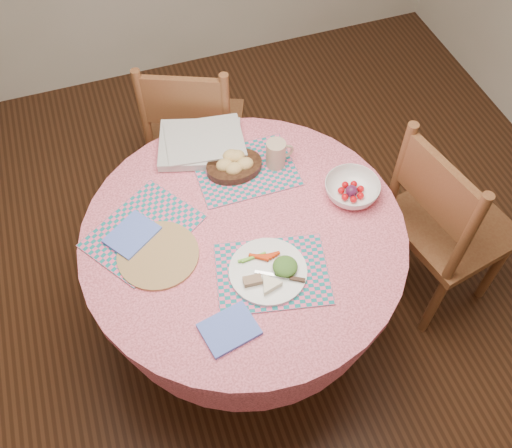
{
  "coord_description": "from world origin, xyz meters",
  "views": [
    {
      "loc": [
        -0.36,
        -1.19,
        2.51
      ],
      "look_at": [
        0.05,
        0.0,
        0.78
      ],
      "focal_mm": 40.0,
      "sensor_mm": 36.0,
      "label": 1
    }
  ],
  "objects_px": {
    "chair_right": "(444,223)",
    "fruit_bowl": "(352,190)",
    "dinner_plate": "(270,271)",
    "wicker_trivet": "(158,255)",
    "dining_table": "(244,260)",
    "chair_back": "(194,130)",
    "bread_bowl": "(234,164)",
    "latte_mug": "(276,154)"
  },
  "relations": [
    {
      "from": "wicker_trivet",
      "to": "bread_bowl",
      "type": "relative_size",
      "value": 1.3
    },
    {
      "from": "bread_bowl",
      "to": "latte_mug",
      "type": "xyz_separation_m",
      "value": [
        0.17,
        -0.03,
        0.03
      ]
    },
    {
      "from": "dining_table",
      "to": "latte_mug",
      "type": "bearing_deg",
      "value": 50.08
    },
    {
      "from": "latte_mug",
      "to": "dining_table",
      "type": "bearing_deg",
      "value": -129.92
    },
    {
      "from": "chair_right",
      "to": "fruit_bowl",
      "type": "distance_m",
      "value": 0.5
    },
    {
      "from": "dinner_plate",
      "to": "bread_bowl",
      "type": "bearing_deg",
      "value": 86.68
    },
    {
      "from": "chair_back",
      "to": "bread_bowl",
      "type": "relative_size",
      "value": 4.24
    },
    {
      "from": "dining_table",
      "to": "dinner_plate",
      "type": "relative_size",
      "value": 4.41
    },
    {
      "from": "chair_right",
      "to": "chair_back",
      "type": "xyz_separation_m",
      "value": [
        -0.86,
        0.92,
        -0.03
      ]
    },
    {
      "from": "wicker_trivet",
      "to": "fruit_bowl",
      "type": "height_order",
      "value": "fruit_bowl"
    },
    {
      "from": "chair_back",
      "to": "bread_bowl",
      "type": "xyz_separation_m",
      "value": [
        0.05,
        -0.52,
        0.28
      ]
    },
    {
      "from": "dining_table",
      "to": "dinner_plate",
      "type": "bearing_deg",
      "value": -80.77
    },
    {
      "from": "bread_bowl",
      "to": "fruit_bowl",
      "type": "relative_size",
      "value": 0.81
    },
    {
      "from": "wicker_trivet",
      "to": "chair_back",
      "type": "bearing_deg",
      "value": 67.66
    },
    {
      "from": "dinner_plate",
      "to": "dining_table",
      "type": "bearing_deg",
      "value": 99.23
    },
    {
      "from": "bread_bowl",
      "to": "fruit_bowl",
      "type": "xyz_separation_m",
      "value": [
        0.39,
        -0.28,
        -0.0
      ]
    },
    {
      "from": "dinner_plate",
      "to": "wicker_trivet",
      "type": "bearing_deg",
      "value": 150.33
    },
    {
      "from": "chair_back",
      "to": "wicker_trivet",
      "type": "height_order",
      "value": "chair_back"
    },
    {
      "from": "dinner_plate",
      "to": "fruit_bowl",
      "type": "xyz_separation_m",
      "value": [
        0.42,
        0.24,
        0.01
      ]
    },
    {
      "from": "chair_back",
      "to": "chair_right",
      "type": "bearing_deg",
      "value": 156.31
    },
    {
      "from": "fruit_bowl",
      "to": "wicker_trivet",
      "type": "bearing_deg",
      "value": -177.8
    },
    {
      "from": "dining_table",
      "to": "wicker_trivet",
      "type": "relative_size",
      "value": 4.13
    },
    {
      "from": "dinner_plate",
      "to": "fruit_bowl",
      "type": "distance_m",
      "value": 0.49
    },
    {
      "from": "latte_mug",
      "to": "wicker_trivet",
      "type": "bearing_deg",
      "value": -153.66
    },
    {
      "from": "dining_table",
      "to": "chair_back",
      "type": "bearing_deg",
      "value": 89.24
    },
    {
      "from": "bread_bowl",
      "to": "latte_mug",
      "type": "height_order",
      "value": "latte_mug"
    },
    {
      "from": "latte_mug",
      "to": "dinner_plate",
      "type": "bearing_deg",
      "value": -112.55
    },
    {
      "from": "dining_table",
      "to": "chair_back",
      "type": "xyz_separation_m",
      "value": [
        0.01,
        0.83,
        -0.05
      ]
    },
    {
      "from": "wicker_trivet",
      "to": "dinner_plate",
      "type": "relative_size",
      "value": 1.07
    },
    {
      "from": "wicker_trivet",
      "to": "fruit_bowl",
      "type": "xyz_separation_m",
      "value": [
        0.79,
        0.03,
        0.03
      ]
    },
    {
      "from": "dining_table",
      "to": "chair_right",
      "type": "height_order",
      "value": "chair_right"
    },
    {
      "from": "chair_right",
      "to": "latte_mug",
      "type": "height_order",
      "value": "chair_right"
    },
    {
      "from": "chair_right",
      "to": "wicker_trivet",
      "type": "height_order",
      "value": "chair_right"
    },
    {
      "from": "bread_bowl",
      "to": "latte_mug",
      "type": "distance_m",
      "value": 0.18
    },
    {
      "from": "chair_back",
      "to": "dinner_plate",
      "type": "relative_size",
      "value": 3.47
    },
    {
      "from": "dining_table",
      "to": "chair_right",
      "type": "xyz_separation_m",
      "value": [
        0.87,
        -0.09,
        -0.02
      ]
    },
    {
      "from": "dinner_plate",
      "to": "chair_right",
      "type": "bearing_deg",
      "value": 7.62
    },
    {
      "from": "chair_right",
      "to": "chair_back",
      "type": "bearing_deg",
      "value": 31.82
    },
    {
      "from": "chair_back",
      "to": "fruit_bowl",
      "type": "xyz_separation_m",
      "value": [
        0.45,
        -0.8,
        0.27
      ]
    },
    {
      "from": "chair_back",
      "to": "dinner_plate",
      "type": "xyz_separation_m",
      "value": [
        0.02,
        -1.03,
        0.26
      ]
    },
    {
      "from": "dinner_plate",
      "to": "bread_bowl",
      "type": "relative_size",
      "value": 1.22
    },
    {
      "from": "chair_right",
      "to": "fruit_bowl",
      "type": "relative_size",
      "value": 3.62
    }
  ]
}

